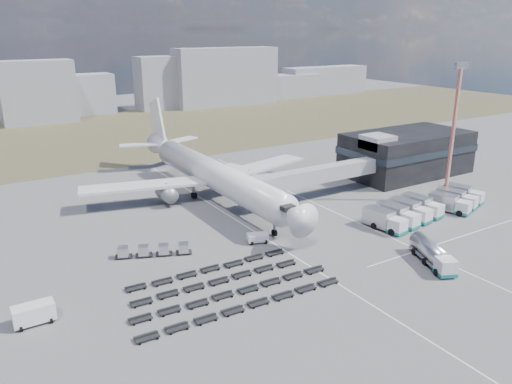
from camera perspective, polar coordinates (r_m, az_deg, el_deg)
ground at (r=78.01m, az=5.83°, el=-7.16°), size 420.00×420.00×0.00m
grass_strip at (r=174.32m, az=-16.82°, el=6.38°), size 420.00×90.00×0.01m
lane_markings at (r=85.88m, az=9.81°, el=-4.89°), size 47.12×110.00×0.01m
terminal at (r=124.30m, az=16.80°, el=4.36°), size 30.40×16.40×11.00m
jet_bridge at (r=100.49m, az=6.06°, el=1.76°), size 30.30×3.80×7.05m
airliner at (r=101.98m, az=-5.18°, el=2.18°), size 51.59×64.53×17.62m
skyline at (r=215.72m, az=-16.42°, el=11.21°), size 317.72×26.68×25.58m
fuel_tanker at (r=78.50m, az=19.52°, el=-6.68°), size 6.33×10.36×3.29m
pushback_tug at (r=81.57m, az=0.17°, el=-5.30°), size 3.80×2.85×1.51m
utility_van at (r=65.86m, az=-24.05°, el=-12.64°), size 4.72×2.16×2.48m
catering_truck at (r=114.63m, az=-2.22°, el=2.11°), size 4.37×7.22×3.10m
service_trucks_near at (r=93.75m, az=16.55°, el=-2.27°), size 15.19×9.77×3.16m
service_trucks_far at (r=105.00m, az=21.95°, el=-0.71°), size 11.86×10.26×3.05m
uld_row at (r=78.45m, az=-11.62°, el=-6.53°), size 11.26×5.82×1.60m
baggage_dollies at (r=68.01m, az=-3.47°, el=-10.80°), size 29.39×13.74×0.66m
floodlight_mast at (r=104.76m, az=21.56°, el=6.14°), size 2.61×2.11×27.34m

